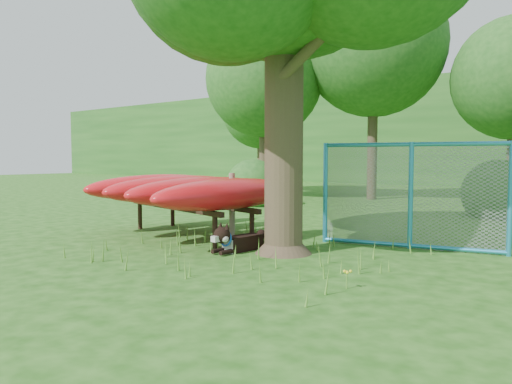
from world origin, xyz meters
The scene contains 11 objects.
ground centered at (0.00, 0.00, 0.00)m, with size 80.00×80.00×0.00m, color #1A4D0F.
wooden_post centered at (-1.15, 2.14, 0.66)m, with size 0.34×0.12×1.26m.
kayak_rack centered at (-1.99, 1.84, 0.91)m, with size 3.82×4.10×1.18m.
husky_dog centered at (-0.15, 1.11, 0.19)m, with size 0.33×1.18×0.53m.
fence_section centered at (1.97, 3.19, 0.91)m, with size 3.05×0.76×3.03m.
wildflower_clump centered at (2.40, 0.18, 0.18)m, with size 0.11×0.09×0.23m.
bg_tree_a centered at (-6.50, 10.00, 4.48)m, with size 4.40×4.40×6.70m.
bg_tree_b centered at (-3.00, 12.00, 5.61)m, with size 5.20×5.20×8.22m.
bg_tree_f centered at (-9.00, 13.00, 3.73)m, with size 3.60×3.60×5.55m.
shrub_left centered at (-5.00, 7.50, 0.00)m, with size 1.80×1.80×1.80m, color #20571C.
shrub_mid centered at (2.00, 9.00, 0.00)m, with size 1.80×1.80×1.80m, color #20571C.
Camera 1 is at (5.21, -5.02, 1.56)m, focal length 35.00 mm.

